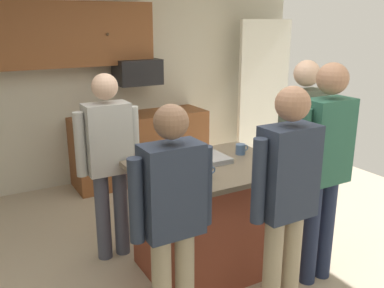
# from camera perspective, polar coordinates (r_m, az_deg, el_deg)

# --- Properties ---
(floor) EXTENTS (7.04, 7.04, 0.00)m
(floor) POSITION_cam_1_polar(r_m,az_deg,el_deg) (3.63, 0.24, -18.64)
(floor) COLOR #B7A88E
(floor) RESTS_ON ground
(back_wall) EXTENTS (6.40, 0.10, 2.60)m
(back_wall) POSITION_cam_1_polar(r_m,az_deg,el_deg) (5.63, -14.24, 7.89)
(back_wall) COLOR beige
(back_wall) RESTS_ON ground
(french_door_window_panel) EXTENTS (0.90, 0.06, 2.00)m
(french_door_window_panel) POSITION_cam_1_polar(r_m,az_deg,el_deg) (6.51, 9.67, 7.47)
(french_door_window_panel) COLOR white
(french_door_window_panel) RESTS_ON ground
(cabinet_run_upper) EXTENTS (2.40, 0.38, 0.75)m
(cabinet_run_upper) POSITION_cam_1_polar(r_m,az_deg,el_deg) (5.29, -18.39, 13.86)
(cabinet_run_upper) COLOR brown
(cabinet_run_lower) EXTENTS (1.80, 0.63, 0.90)m
(cabinet_run_lower) POSITION_cam_1_polar(r_m,az_deg,el_deg) (5.71, -6.96, -0.37)
(cabinet_run_lower) COLOR brown
(cabinet_run_lower) RESTS_ON ground
(microwave_over_range) EXTENTS (0.56, 0.40, 0.32)m
(microwave_over_range) POSITION_cam_1_polar(r_m,az_deg,el_deg) (5.52, -7.41, 9.67)
(microwave_over_range) COLOR black
(kitchen_island) EXTENTS (1.22, 0.96, 0.94)m
(kitchen_island) POSITION_cam_1_polar(r_m,az_deg,el_deg) (3.64, 2.38, -9.87)
(kitchen_island) COLOR brown
(kitchen_island) RESTS_ON ground
(person_host_foreground) EXTENTS (0.57, 0.22, 1.70)m
(person_host_foreground) POSITION_cam_1_polar(r_m,az_deg,el_deg) (2.87, 12.67, -6.58)
(person_host_foreground) COLOR tan
(person_host_foreground) RESTS_ON ground
(person_guest_left) EXTENTS (0.57, 0.23, 1.76)m
(person_guest_left) POSITION_cam_1_polar(r_m,az_deg,el_deg) (3.97, 14.62, 0.32)
(person_guest_left) COLOR tan
(person_guest_left) RESTS_ON ground
(person_guest_right) EXTENTS (0.57, 0.22, 1.62)m
(person_guest_right) POSITION_cam_1_polar(r_m,az_deg,el_deg) (2.67, -2.67, -9.23)
(person_guest_right) COLOR tan
(person_guest_right) RESTS_ON ground
(person_guest_by_door) EXTENTS (0.57, 0.22, 1.67)m
(person_guest_by_door) POSITION_cam_1_polar(r_m,az_deg,el_deg) (3.71, -11.20, -1.54)
(person_guest_by_door) COLOR #4C5166
(person_guest_by_door) RESTS_ON ground
(person_elder_center) EXTENTS (0.57, 0.24, 1.79)m
(person_elder_center) POSITION_cam_1_polar(r_m,az_deg,el_deg) (3.41, 17.54, -2.11)
(person_elder_center) COLOR #232D4C
(person_elder_center) RESTS_ON ground
(mug_blue_stoneware) EXTENTS (0.13, 0.08, 0.09)m
(mug_blue_stoneware) POSITION_cam_1_polar(r_m,az_deg,el_deg) (3.76, 6.61, -0.69)
(mug_blue_stoneware) COLOR #4C6B99
(mug_blue_stoneware) RESTS_ON kitchen_island
(tumbler_amber) EXTENTS (0.06, 0.06, 0.15)m
(tumbler_amber) POSITION_cam_1_polar(r_m,az_deg,el_deg) (3.16, -3.42, -3.37)
(tumbler_amber) COLOR black
(tumbler_amber) RESTS_ON kitchen_island
(mug_ceramic_white) EXTENTS (0.13, 0.09, 0.11)m
(mug_ceramic_white) POSITION_cam_1_polar(r_m,az_deg,el_deg) (3.15, 1.90, -3.83)
(mug_ceramic_white) COLOR #4C6B99
(mug_ceramic_white) RESTS_ON kitchen_island
(serving_tray) EXTENTS (0.44, 0.30, 0.04)m
(serving_tray) POSITION_cam_1_polar(r_m,az_deg,el_deg) (3.52, 1.34, -2.20)
(serving_tray) COLOR #B7B7BC
(serving_tray) RESTS_ON kitchen_island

